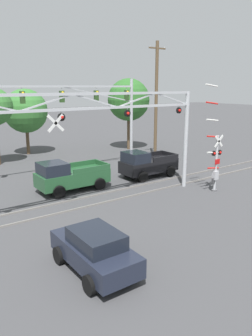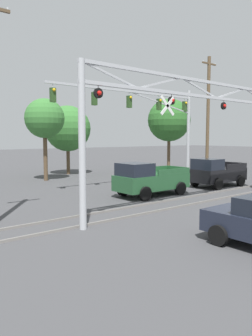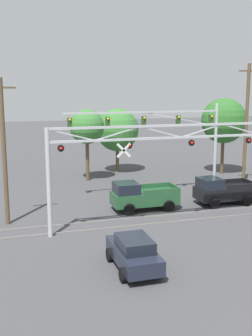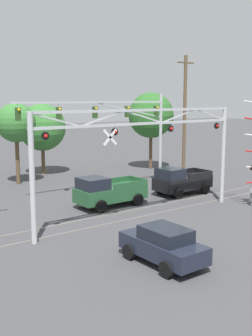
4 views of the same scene
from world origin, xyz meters
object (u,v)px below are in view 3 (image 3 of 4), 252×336
at_px(sedan_waiting, 134,253).
at_px(background_tree_far_right_verge, 224,121).
at_px(utility_pole_left, 4,151).
at_px(background_tree_beyond_span, 117,130).
at_px(crossing_gantry, 161,158).
at_px(pickup_truck_following, 222,191).
at_px(pickup_truck_lead, 142,196).
at_px(utility_pole_right, 246,125).
at_px(background_tree_far_left_verge, 87,127).
at_px(traffic_signal_span, 175,130).

xyz_separation_m(sedan_waiting, background_tree_far_right_verge, (15.16, 18.69, 4.38)).
xyz_separation_m(utility_pole_left, background_tree_beyond_span, (10.97, 13.69, -0.41)).
distance_m(crossing_gantry, pickup_truck_following, 7.75).
relative_size(pickup_truck_lead, background_tree_far_right_verge, 0.62).
distance_m(pickup_truck_lead, background_tree_far_right_verge, 15.64).
bearing_deg(sedan_waiting, utility_pole_right, 42.83).
xyz_separation_m(pickup_truck_following, background_tree_far_left_verge, (-7.85, 10.54, 3.92)).
height_order(sedan_waiting, background_tree_far_left_verge, background_tree_far_left_verge).
relative_size(crossing_gantry, pickup_truck_following, 3.20).
bearing_deg(pickup_truck_following, crossing_gantry, -151.81).
xyz_separation_m(crossing_gantry, background_tree_far_right_verge, (11.70, 13.15, 0.92)).
xyz_separation_m(sedan_waiting, background_tree_far_left_verge, (1.79, 19.39, 4.08)).
distance_m(sedan_waiting, background_tree_beyond_span, 23.20).
height_order(pickup_truck_lead, pickup_truck_following, same).
distance_m(pickup_truck_following, utility_pole_left, 15.63).
distance_m(pickup_truck_lead, background_tree_far_left_verge, 11.10).
relative_size(crossing_gantry, background_tree_beyond_span, 2.15).
bearing_deg(background_tree_beyond_span, background_tree_far_right_verge, -20.35).
relative_size(utility_pole_right, background_tree_beyond_span, 1.62).
relative_size(utility_pole_left, utility_pole_right, 0.87).
height_order(utility_pole_right, background_tree_beyond_span, utility_pole_right).
xyz_separation_m(crossing_gantry, utility_pole_left, (-9.01, 3.07, 0.38)).
xyz_separation_m(pickup_truck_following, sedan_waiting, (-9.64, -8.85, -0.16)).
distance_m(traffic_signal_span, pickup_truck_following, 6.03).
bearing_deg(utility_pole_left, sedan_waiting, -57.22).
height_order(pickup_truck_lead, sedan_waiting, pickup_truck_lead).
distance_m(crossing_gantry, pickup_truck_lead, 4.89).
bearing_deg(background_tree_far_left_verge, pickup_truck_lead, -80.49).
relative_size(crossing_gantry, utility_pole_right, 1.33).
distance_m(crossing_gantry, traffic_signal_span, 8.12).
height_order(crossing_gantry, background_tree_far_left_verge, background_tree_far_left_verge).
bearing_deg(background_tree_far_left_verge, sedan_waiting, -95.27).
xyz_separation_m(utility_pole_left, background_tree_far_left_verge, (7.33, 10.78, 0.24)).
bearing_deg(traffic_signal_span, background_tree_beyond_span, 101.42).
bearing_deg(background_tree_beyond_span, sedan_waiting, -103.69).
xyz_separation_m(utility_pole_right, background_tree_beyond_span, (-8.57, 9.32, -1.06)).
distance_m(traffic_signal_span, utility_pole_left, 13.54).
distance_m(pickup_truck_following, sedan_waiting, 13.09).
distance_m(background_tree_beyond_span, background_tree_far_left_verge, 4.70).
bearing_deg(background_tree_far_right_verge, crossing_gantry, -131.66).
bearing_deg(background_tree_far_right_verge, background_tree_beyond_span, 159.65).
relative_size(utility_pole_right, background_tree_far_right_verge, 1.40).
bearing_deg(pickup_truck_following, background_tree_beyond_span, 107.39).
xyz_separation_m(traffic_signal_span, pickup_truck_following, (2.25, -3.74, -4.16)).
bearing_deg(utility_pole_right, utility_pole_left, -167.41).
height_order(sedan_waiting, background_tree_far_right_verge, background_tree_far_right_verge).
xyz_separation_m(crossing_gantry, pickup_truck_lead, (0.04, 3.61, -3.30)).
height_order(crossing_gantry, pickup_truck_following, crossing_gantry).
xyz_separation_m(traffic_signal_span, utility_pole_right, (6.61, 0.38, 0.18)).
relative_size(crossing_gantry, background_tree_far_left_verge, 2.11).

